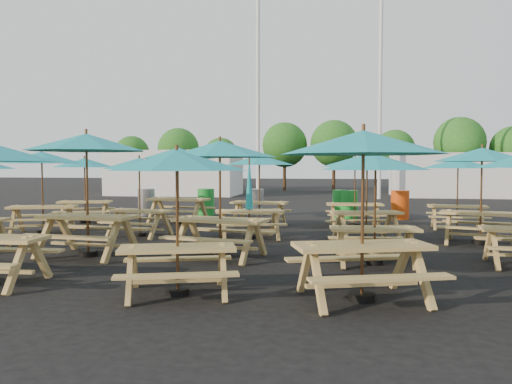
% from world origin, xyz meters
% --- Properties ---
extents(ground, '(120.00, 120.00, 0.00)m').
position_xyz_m(ground, '(0.00, 0.00, 0.00)').
color(ground, black).
rests_on(ground, ground).
extents(picnic_unit_2, '(2.75, 2.75, 2.25)m').
position_xyz_m(picnic_unit_2, '(-5.63, -0.06, 1.96)').
color(picnic_unit_2, tan).
rests_on(picnic_unit_2, ground).
extents(picnic_unit_3, '(2.46, 2.46, 2.11)m').
position_xyz_m(picnic_unit_3, '(-5.77, 2.48, 1.84)').
color(picnic_unit_3, tan).
rests_on(picnic_unit_3, ground).
extents(picnic_unit_5, '(2.64, 2.64, 2.52)m').
position_xyz_m(picnic_unit_5, '(-2.71, -3.06, 2.19)').
color(picnic_unit_5, tan).
rests_on(picnic_unit_5, ground).
extents(picnic_unit_6, '(2.33, 2.33, 2.07)m').
position_xyz_m(picnic_unit_6, '(-2.81, -0.14, 1.80)').
color(picnic_unit_6, tan).
rests_on(picnic_unit_6, ground).
extents(picnic_unit_7, '(2.62, 2.62, 2.44)m').
position_xyz_m(picnic_unit_7, '(-2.70, 2.69, 2.12)').
color(picnic_unit_7, tan).
rests_on(picnic_unit_7, ground).
extents(picnic_unit_8, '(2.51, 2.51, 2.09)m').
position_xyz_m(picnic_unit_8, '(0.08, -5.69, 1.82)').
color(picnic_unit_8, tan).
rests_on(picnic_unit_8, ground).
extents(picnic_unit_9, '(2.67, 2.67, 2.36)m').
position_xyz_m(picnic_unit_9, '(-0.00, -2.79, 2.06)').
color(picnic_unit_9, tan).
rests_on(picnic_unit_9, ground).
extents(picnic_unit_10, '(2.04, 1.90, 2.16)m').
position_xyz_m(picnic_unit_10, '(0.10, -0.09, 0.89)').
color(picnic_unit_10, tan).
rests_on(picnic_unit_10, ground).
extents(picnic_unit_11, '(2.34, 2.34, 2.20)m').
position_xyz_m(picnic_unit_11, '(-0.10, 2.71, 1.92)').
color(picnic_unit_11, tan).
rests_on(picnic_unit_11, ground).
extents(picnic_unit_12, '(2.84, 2.84, 2.34)m').
position_xyz_m(picnic_unit_12, '(2.66, -5.56, 2.04)').
color(picnic_unit_12, tan).
rests_on(picnic_unit_12, ground).
extents(picnic_unit_13, '(2.18, 2.18, 2.08)m').
position_xyz_m(picnic_unit_13, '(3.00, -2.95, 1.81)').
color(picnic_unit_13, tan).
rests_on(picnic_unit_13, ground).
extents(picnic_unit_14, '(2.58, 2.58, 2.15)m').
position_xyz_m(picnic_unit_14, '(3.00, 0.03, 1.88)').
color(picnic_unit_14, tan).
rests_on(picnic_unit_14, ground).
extents(picnic_unit_15, '(2.19, 2.19, 2.13)m').
position_xyz_m(picnic_unit_15, '(2.79, 2.83, 1.85)').
color(picnic_unit_15, tan).
rests_on(picnic_unit_15, ground).
extents(picnic_unit_18, '(2.71, 2.71, 2.28)m').
position_xyz_m(picnic_unit_18, '(5.61, -0.12, 1.99)').
color(picnic_unit_18, tan).
rests_on(picnic_unit_18, ground).
extents(picnic_unit_19, '(2.21, 2.21, 2.09)m').
position_xyz_m(picnic_unit_19, '(5.72, 2.74, 1.82)').
color(picnic_unit_19, tan).
rests_on(picnic_unit_19, ground).
extents(waste_bin_0, '(0.62, 0.62, 0.99)m').
position_xyz_m(waste_bin_0, '(-4.74, 5.08, 0.50)').
color(waste_bin_0, gray).
rests_on(waste_bin_0, ground).
extents(waste_bin_1, '(0.62, 0.62, 0.99)m').
position_xyz_m(waste_bin_1, '(-2.56, 5.47, 0.50)').
color(waste_bin_1, '#198A2A').
rests_on(waste_bin_1, ground).
extents(waste_bin_2, '(0.62, 0.62, 0.99)m').
position_xyz_m(waste_bin_2, '(-0.73, 5.60, 0.50)').
color(waste_bin_2, gray).
rests_on(waste_bin_2, ground).
extents(waste_bin_3, '(0.62, 0.62, 0.99)m').
position_xyz_m(waste_bin_3, '(2.66, 5.09, 0.50)').
color(waste_bin_3, '#198A2A').
rests_on(waste_bin_3, ground).
extents(waste_bin_4, '(0.62, 0.62, 0.99)m').
position_xyz_m(waste_bin_4, '(2.40, 5.28, 0.50)').
color(waste_bin_4, '#198A2A').
rests_on(waste_bin_4, ground).
extents(waste_bin_5, '(0.62, 0.62, 0.99)m').
position_xyz_m(waste_bin_5, '(4.41, 5.34, 0.50)').
color(waste_bin_5, '#D5440C').
rests_on(waste_bin_5, ground).
extents(mast_0, '(0.20, 0.20, 12.00)m').
position_xyz_m(mast_0, '(-2.00, 14.00, 6.00)').
color(mast_0, silver).
rests_on(mast_0, ground).
extents(mast_1, '(0.20, 0.20, 12.00)m').
position_xyz_m(mast_1, '(4.50, 16.00, 6.00)').
color(mast_1, silver).
rests_on(mast_1, ground).
extents(event_tent_0, '(8.00, 4.00, 2.80)m').
position_xyz_m(event_tent_0, '(-8.00, 18.00, 1.40)').
color(event_tent_0, silver).
rests_on(event_tent_0, ground).
extents(event_tent_1, '(7.00, 4.00, 2.60)m').
position_xyz_m(event_tent_1, '(9.00, 19.00, 1.30)').
color(event_tent_1, silver).
rests_on(event_tent_1, ground).
extents(tree_0, '(2.80, 2.80, 4.24)m').
position_xyz_m(tree_0, '(-14.07, 25.25, 2.83)').
color(tree_0, '#382314').
rests_on(tree_0, ground).
extents(tree_1, '(3.11, 3.11, 4.72)m').
position_xyz_m(tree_1, '(-9.74, 23.90, 3.15)').
color(tree_1, '#382314').
rests_on(tree_1, ground).
extents(tree_2, '(2.59, 2.59, 3.93)m').
position_xyz_m(tree_2, '(-6.39, 23.65, 2.62)').
color(tree_2, '#382314').
rests_on(tree_2, ground).
extents(tree_3, '(3.36, 3.36, 5.09)m').
position_xyz_m(tree_3, '(-1.75, 24.72, 3.41)').
color(tree_3, '#382314').
rests_on(tree_3, ground).
extents(tree_4, '(3.41, 3.41, 5.17)m').
position_xyz_m(tree_4, '(1.90, 24.26, 3.46)').
color(tree_4, '#382314').
rests_on(tree_4, ground).
extents(tree_5, '(2.94, 2.94, 4.45)m').
position_xyz_m(tree_5, '(6.22, 24.67, 2.97)').
color(tree_5, '#382314').
rests_on(tree_5, ground).
extents(tree_6, '(3.38, 3.38, 5.13)m').
position_xyz_m(tree_6, '(10.23, 22.90, 3.43)').
color(tree_6, '#382314').
rests_on(tree_6, ground).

